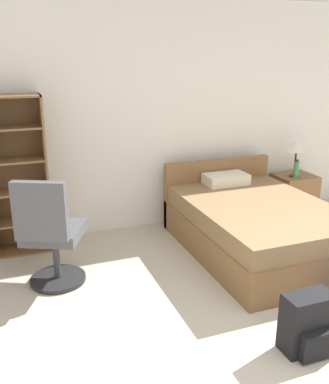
# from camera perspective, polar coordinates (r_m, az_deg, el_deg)

# --- Properties ---
(wall_back) EXTENTS (9.00, 0.06, 2.60)m
(wall_back) POSITION_cam_1_polar(r_m,az_deg,el_deg) (5.04, 0.10, 10.01)
(wall_back) COLOR white
(wall_back) RESTS_ON ground_plane
(bed) EXTENTS (1.36, 1.95, 0.79)m
(bed) POSITION_cam_1_polar(r_m,az_deg,el_deg) (4.61, 11.94, -4.29)
(bed) COLOR brown
(bed) RESTS_ON ground_plane
(office_chair) EXTENTS (0.65, 0.70, 1.03)m
(office_chair) POSITION_cam_1_polar(r_m,az_deg,el_deg) (3.85, -14.94, -5.70)
(office_chair) COLOR #232326
(office_chair) RESTS_ON ground_plane
(nightstand) EXTENTS (0.49, 0.46, 0.51)m
(nightstand) POSITION_cam_1_polar(r_m,az_deg,el_deg) (5.83, 16.81, -0.23)
(nightstand) COLOR brown
(nightstand) RESTS_ON ground_plane
(table_lamp) EXTENTS (0.25, 0.25, 0.49)m
(table_lamp) POSITION_cam_1_polar(r_m,az_deg,el_deg) (5.61, 17.22, 5.87)
(table_lamp) COLOR #333333
(table_lamp) RESTS_ON nightstand
(water_bottle) EXTENTS (0.07, 0.07, 0.23)m
(water_bottle) POSITION_cam_1_polar(r_m,az_deg,el_deg) (5.60, 17.15, 2.90)
(water_bottle) COLOR #3F8C4C
(water_bottle) RESTS_ON nightstand
(backpack_black) EXTENTS (0.36, 0.26, 0.43)m
(backpack_black) POSITION_cam_1_polar(r_m,az_deg,el_deg) (3.25, 18.62, -16.41)
(backpack_black) COLOR black
(backpack_black) RESTS_ON ground_plane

